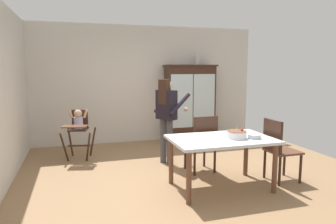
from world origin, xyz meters
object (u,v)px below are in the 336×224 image
Objects in this scene: dining_table at (221,145)px; birthday_cake at (237,135)px; high_chair_with_toddler at (78,125)px; adult_person at (167,111)px; ceramic_vase at (197,60)px; china_cabinet at (190,103)px; dining_chair_far_side at (203,140)px; serving_bowl at (254,136)px; dining_chair_right_end at (278,146)px.

birthday_cake is (0.19, -0.08, 0.15)m from dining_table.
dining_table is (1.94, -2.14, -0.01)m from high_chair_with_toddler.
high_chair_with_toddler is 1.74m from adult_person.
ceramic_vase reaches higher than high_chair_with_toddler.
china_cabinet is at bearing 32.33° from high_chair_with_toddler.
adult_person is at bearing -61.70° from dining_chair_far_side.
adult_person is (-1.07, -1.65, 0.06)m from china_cabinet.
china_cabinet is at bearing 86.05° from serving_bowl.
ceramic_vase reaches higher than adult_person.
dining_table is 8.04× the size of serving_bowl.
dining_chair_right_end is (0.51, 0.15, -0.21)m from serving_bowl.
dining_chair_right_end is at bearing -87.78° from ceramic_vase.
china_cabinet is 2.42m from dining_chair_far_side.
dining_table is (-0.65, -3.00, -0.26)m from china_cabinet.
dining_chair_far_side is at bearing 89.34° from dining_table.
dining_table is at bearing 89.16° from dining_chair_right_end.
ceramic_vase is 3.37m from dining_table.
high_chair_with_toddler is at bearing -40.99° from dining_chair_far_side.
adult_person is 1.45m from dining_table.
dining_table is 0.69m from dining_chair_far_side.
adult_person is 1.06× the size of dining_table.
dining_table is (0.41, -1.35, -0.32)m from adult_person.
dining_table is at bearing -105.37° from ceramic_vase.
adult_person reaches higher than high_chair_with_toddler.
dining_chair_far_side reaches higher than high_chair_with_toddler.
ceramic_vase is at bearing -64.26° from adult_person.
serving_bowl is (0.43, -0.15, 0.12)m from dining_table.
birthday_cake is (-0.46, -3.08, -0.11)m from china_cabinet.
adult_person reaches higher than dining_table.
serving_bowl is (-0.39, -3.16, -1.16)m from ceramic_vase.
adult_person is (1.52, -0.79, 0.31)m from high_chair_with_toddler.
china_cabinet is 6.45× the size of birthday_cake.
ceramic_vase is 1.50× the size of serving_bowl.
dining_chair_far_side is at bearing -22.76° from high_chair_with_toddler.
dining_chair_far_side is (-0.19, 0.76, -0.24)m from birthday_cake.
serving_bowl is at bearing -17.87° from birthday_cake.
dining_chair_right_end is (1.36, -1.35, -0.41)m from adult_person.
china_cabinet reaches higher than adult_person.
dining_chair_far_side reaches higher than dining_table.
china_cabinet reaches higher than dining_chair_right_end.
adult_person is at bearing -13.45° from high_chair_with_toddler.
dining_chair_far_side is 1.00× the size of dining_chair_right_end.
high_chair_with_toddler is 2.88m from dining_table.
dining_chair_right_end is (0.93, -0.69, 0.00)m from dining_chair_far_side.
high_chair_with_toddler is 0.99× the size of dining_chair_right_end.
adult_person is 1.59× the size of dining_chair_right_end.
dining_table is 1.51× the size of dining_chair_far_side.
china_cabinet is 1.88× the size of dining_chair_far_side.
china_cabinet is 10.04× the size of serving_bowl.
serving_bowl is 0.97m from dining_chair_far_side.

